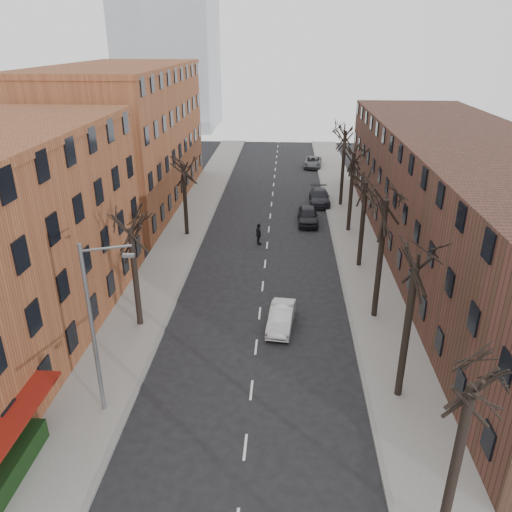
# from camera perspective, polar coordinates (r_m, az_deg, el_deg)

# --- Properties ---
(sidewalk_left) EXTENTS (4.00, 90.00, 0.15)m
(sidewalk_left) POSITION_cam_1_polar(r_m,az_deg,el_deg) (48.26, -8.12, 2.89)
(sidewalk_left) COLOR gray
(sidewalk_left) RESTS_ON ground
(sidewalk_right) EXTENTS (4.00, 90.00, 0.15)m
(sidewalk_right) POSITION_cam_1_polar(r_m,az_deg,el_deg) (47.74, 11.07, 2.44)
(sidewalk_right) COLOR gray
(sidewalk_right) RESTS_ON ground
(building_left_far) EXTENTS (12.00, 28.00, 14.00)m
(building_left_far) POSITION_cam_1_polar(r_m,az_deg,el_deg) (56.87, -14.88, 12.79)
(building_left_far) COLOR brown
(building_left_far) RESTS_ON ground
(building_right) EXTENTS (12.00, 50.00, 10.00)m
(building_right) POSITION_cam_1_polar(r_m,az_deg,el_deg) (43.44, 22.93, 5.73)
(building_right) COLOR #4F2C24
(building_right) RESTS_ON ground
(awning_left) EXTENTS (1.20, 7.00, 0.15)m
(awning_left) POSITION_cam_1_polar(r_m,az_deg,el_deg) (25.31, -25.11, -21.45)
(awning_left) COLOR maroon
(awning_left) RESTS_ON ground
(hedge) EXTENTS (0.80, 6.00, 1.00)m
(hedge) POSITION_cam_1_polar(r_m,az_deg,el_deg) (24.33, -26.74, -21.87)
(hedge) COLOR black
(hedge) RESTS_ON sidewalk_left
(tree_right_b) EXTENTS (5.20, 5.20, 10.80)m
(tree_right_b) POSITION_cam_1_polar(r_m,az_deg,el_deg) (27.84, 15.86, -15.13)
(tree_right_b) COLOR black
(tree_right_b) RESTS_ON ground
(tree_right_c) EXTENTS (5.20, 5.20, 11.60)m
(tree_right_c) POSITION_cam_1_polar(r_m,az_deg,el_deg) (34.32, 13.30, -6.78)
(tree_right_c) COLOR black
(tree_right_c) RESTS_ON ground
(tree_right_d) EXTENTS (5.20, 5.20, 10.00)m
(tree_right_d) POSITION_cam_1_polar(r_m,az_deg,el_deg) (41.33, 11.63, -1.16)
(tree_right_d) COLOR black
(tree_right_d) RESTS_ON ground
(tree_right_e) EXTENTS (5.20, 5.20, 10.80)m
(tree_right_e) POSITION_cam_1_polar(r_m,az_deg,el_deg) (48.64, 10.46, 2.80)
(tree_right_e) COLOR black
(tree_right_e) RESTS_ON ground
(tree_right_f) EXTENTS (5.20, 5.20, 11.60)m
(tree_right_f) POSITION_cam_1_polar(r_m,az_deg,el_deg) (56.15, 9.60, 5.72)
(tree_right_f) COLOR black
(tree_right_f) RESTS_ON ground
(tree_left_a) EXTENTS (5.20, 5.20, 9.50)m
(tree_left_a) POSITION_cam_1_polar(r_m,az_deg,el_deg) (33.35, -13.04, -7.72)
(tree_left_a) COLOR black
(tree_left_a) RESTS_ON ground
(tree_left_b) EXTENTS (5.20, 5.20, 9.50)m
(tree_left_b) POSITION_cam_1_polar(r_m,az_deg,el_deg) (47.30, -7.87, 2.37)
(tree_left_b) COLOR black
(tree_left_b) RESTS_ON ground
(streetlight) EXTENTS (2.45, 0.22, 9.03)m
(streetlight) POSITION_cam_1_polar(r_m,az_deg,el_deg) (24.20, -17.91, -7.41)
(streetlight) COLOR slate
(streetlight) RESTS_ON ground
(silver_sedan) EXTENTS (1.91, 4.35, 1.39)m
(silver_sedan) POSITION_cam_1_polar(r_m,az_deg,el_deg) (32.02, 2.90, -7.03)
(silver_sedan) COLOR silver
(silver_sedan) RESTS_ON ground
(parked_car_near) EXTENTS (2.00, 4.87, 1.65)m
(parked_car_near) POSITION_cam_1_polar(r_m,az_deg,el_deg) (49.91, 5.95, 4.63)
(parked_car_near) COLOR black
(parked_car_near) RESTS_ON ground
(parked_car_mid) EXTENTS (2.20, 5.37, 1.56)m
(parked_car_mid) POSITION_cam_1_polar(r_m,az_deg,el_deg) (56.20, 7.26, 6.71)
(parked_car_mid) COLOR #202229
(parked_car_mid) RESTS_ON ground
(parked_car_far) EXTENTS (2.85, 5.32, 1.42)m
(parked_car_far) POSITION_cam_1_polar(r_m,az_deg,el_deg) (72.80, 6.51, 10.62)
(parked_car_far) COLOR #55575C
(parked_car_far) RESTS_ON ground
(pedestrian_crossing) EXTENTS (0.88, 1.24, 1.96)m
(pedestrian_crossing) POSITION_cam_1_polar(r_m,az_deg,el_deg) (44.42, 0.32, 2.52)
(pedestrian_crossing) COLOR black
(pedestrian_crossing) RESTS_ON ground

